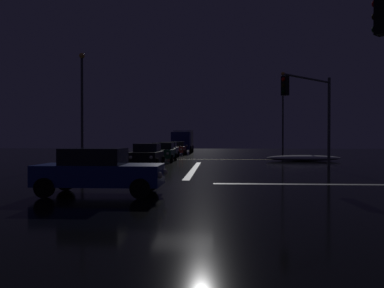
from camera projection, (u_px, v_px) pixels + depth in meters
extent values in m
cube|color=black|center=(183.00, 185.00, 16.63)|extent=(120.00, 120.00, 0.10)
cube|color=white|center=(194.00, 169.00, 24.63)|extent=(0.35, 13.71, 0.01)
cube|color=yellow|center=(201.00, 159.00, 36.20)|extent=(22.00, 0.15, 0.01)
cube|color=white|center=(380.00, 185.00, 16.12)|extent=(13.71, 0.40, 0.01)
ellipsoid|color=white|center=(104.00, 157.00, 35.55)|extent=(7.43, 1.50, 0.55)
ellipsoid|color=white|center=(303.00, 158.00, 33.49)|extent=(6.30, 1.50, 0.50)
cube|color=black|center=(147.00, 157.00, 26.84)|extent=(1.80, 4.20, 0.70)
cube|color=black|center=(147.00, 148.00, 27.03)|extent=(1.60, 2.00, 0.55)
cylinder|color=black|center=(156.00, 163.00, 25.24)|extent=(0.22, 0.64, 0.64)
cylinder|color=black|center=(129.00, 163.00, 25.35)|extent=(0.22, 0.64, 0.64)
cylinder|color=black|center=(163.00, 161.00, 28.33)|extent=(0.22, 0.64, 0.64)
cylinder|color=black|center=(138.00, 161.00, 28.44)|extent=(0.22, 0.64, 0.64)
sphere|color=#F9EFC6|center=(151.00, 157.00, 24.68)|extent=(0.22, 0.22, 0.22)
sphere|color=#F9EFC6|center=(131.00, 157.00, 24.76)|extent=(0.22, 0.22, 0.22)
cube|color=#14512D|center=(163.00, 153.00, 33.15)|extent=(1.80, 4.20, 0.70)
cube|color=black|center=(163.00, 146.00, 33.34)|extent=(1.60, 2.00, 0.55)
cylinder|color=black|center=(172.00, 158.00, 31.55)|extent=(0.22, 0.64, 0.64)
cylinder|color=black|center=(149.00, 158.00, 31.67)|extent=(0.22, 0.64, 0.64)
cylinder|color=black|center=(176.00, 157.00, 34.65)|extent=(0.22, 0.64, 0.64)
cylinder|color=black|center=(155.00, 157.00, 34.76)|extent=(0.22, 0.64, 0.64)
sphere|color=#F9EFC6|center=(168.00, 154.00, 31.00)|extent=(0.22, 0.22, 0.22)
sphere|color=#F9EFC6|center=(151.00, 154.00, 31.08)|extent=(0.22, 0.22, 0.22)
cube|color=silver|center=(168.00, 151.00, 39.78)|extent=(1.80, 4.20, 0.70)
cube|color=black|center=(168.00, 145.00, 39.97)|extent=(1.60, 2.00, 0.55)
cylinder|color=black|center=(175.00, 155.00, 38.18)|extent=(0.22, 0.64, 0.64)
cylinder|color=black|center=(157.00, 155.00, 38.29)|extent=(0.22, 0.64, 0.64)
cylinder|color=black|center=(178.00, 154.00, 41.27)|extent=(0.22, 0.64, 0.64)
cylinder|color=black|center=(161.00, 154.00, 41.38)|extent=(0.22, 0.64, 0.64)
sphere|color=#F9EFC6|center=(172.00, 151.00, 37.62)|extent=(0.22, 0.22, 0.22)
sphere|color=#F9EFC6|center=(158.00, 151.00, 37.70)|extent=(0.22, 0.22, 0.22)
cube|color=maroon|center=(177.00, 149.00, 46.32)|extent=(1.80, 4.20, 0.70)
cube|color=black|center=(177.00, 144.00, 46.51)|extent=(1.60, 2.00, 0.55)
cylinder|color=black|center=(184.00, 153.00, 44.72)|extent=(0.22, 0.64, 0.64)
cylinder|color=black|center=(168.00, 153.00, 44.83)|extent=(0.22, 0.64, 0.64)
cylinder|color=black|center=(186.00, 152.00, 47.82)|extent=(0.22, 0.64, 0.64)
cylinder|color=black|center=(171.00, 152.00, 47.93)|extent=(0.22, 0.64, 0.64)
sphere|color=#F9EFC6|center=(181.00, 149.00, 44.16)|extent=(0.22, 0.22, 0.22)
sphere|color=#F9EFC6|center=(170.00, 149.00, 44.24)|extent=(0.22, 0.22, 0.22)
cube|color=navy|center=(181.00, 141.00, 51.14)|extent=(2.40, 2.20, 2.30)
cube|color=silver|center=(184.00, 140.00, 55.63)|extent=(2.40, 5.00, 2.60)
cylinder|color=black|center=(190.00, 150.00, 51.68)|extent=(0.28, 0.96, 0.96)
cylinder|color=black|center=(172.00, 150.00, 51.83)|extent=(0.28, 0.96, 0.96)
cylinder|color=black|center=(193.00, 149.00, 56.37)|extent=(0.28, 0.96, 0.96)
cylinder|color=black|center=(176.00, 149.00, 56.52)|extent=(0.28, 0.96, 0.96)
sphere|color=#F9EFC6|center=(187.00, 146.00, 49.95)|extent=(0.26, 0.26, 0.26)
sphere|color=#F9EFC6|center=(173.00, 146.00, 50.05)|extent=(0.26, 0.26, 0.26)
cube|color=navy|center=(100.00, 175.00, 13.35)|extent=(4.20, 1.80, 0.70)
cube|color=black|center=(94.00, 156.00, 13.36)|extent=(2.00, 1.60, 0.55)
cylinder|color=black|center=(150.00, 182.00, 14.16)|extent=(0.64, 0.22, 0.64)
cylinder|color=black|center=(140.00, 189.00, 12.36)|extent=(0.64, 0.22, 0.64)
cylinder|color=black|center=(66.00, 182.00, 14.35)|extent=(0.64, 0.22, 0.64)
cylinder|color=black|center=(44.00, 188.00, 12.56)|extent=(0.64, 0.22, 0.64)
sphere|color=#F9EFC6|center=(164.00, 172.00, 13.87)|extent=(0.22, 0.22, 0.22)
sphere|color=#F9EFC6|center=(159.00, 175.00, 12.57)|extent=(0.22, 0.22, 0.22)
cube|color=black|center=(382.00, 15.00, 10.42)|extent=(0.46, 0.46, 1.05)
sphere|color=red|center=(376.00, 4.00, 10.54)|extent=(0.22, 0.22, 0.22)
sphere|color=black|center=(376.00, 17.00, 10.54)|extent=(0.22, 0.22, 0.22)
sphere|color=black|center=(376.00, 29.00, 10.55)|extent=(0.22, 0.22, 0.22)
cylinder|color=#4C4C51|center=(329.00, 123.00, 24.47)|extent=(0.18, 0.18, 5.71)
cylinder|color=#4C4C51|center=(309.00, 79.00, 22.90)|extent=(3.37, 3.37, 0.12)
cube|color=black|center=(285.00, 86.00, 21.37)|extent=(0.46, 0.46, 1.05)
sphere|color=red|center=(283.00, 79.00, 21.26)|extent=(0.22, 0.22, 0.22)
sphere|color=black|center=(283.00, 86.00, 21.26)|extent=(0.22, 0.22, 0.22)
sphere|color=black|center=(283.00, 92.00, 21.27)|extent=(0.22, 0.22, 0.22)
cylinder|color=#424247|center=(82.00, 111.00, 30.72)|extent=(0.20, 0.20, 8.22)
sphere|color=#F9AD47|center=(82.00, 56.00, 30.67)|extent=(0.44, 0.44, 0.44)
cylinder|color=#424247|center=(283.00, 115.00, 45.56)|extent=(0.20, 0.20, 9.28)
sphere|color=#F9AD47|center=(283.00, 74.00, 45.50)|extent=(0.44, 0.44, 0.44)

